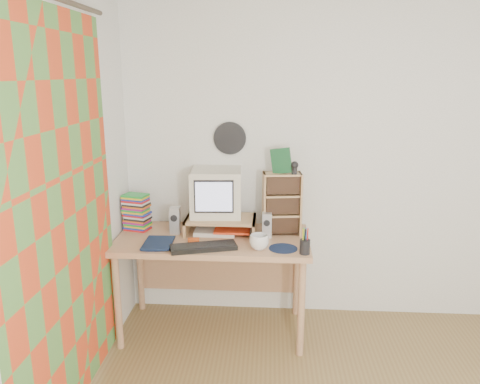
# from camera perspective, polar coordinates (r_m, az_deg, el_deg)

# --- Properties ---
(back_wall) EXTENTS (3.50, 0.00, 3.50)m
(back_wall) POSITION_cam_1_polar(r_m,az_deg,el_deg) (3.69, 13.37, 3.53)
(back_wall) COLOR white
(back_wall) RESTS_ON floor
(left_wall) EXTENTS (0.00, 3.50, 3.50)m
(left_wall) POSITION_cam_1_polar(r_m,az_deg,el_deg) (2.25, -26.78, -4.50)
(left_wall) COLOR white
(left_wall) RESTS_ON floor
(curtain) EXTENTS (0.00, 2.20, 2.20)m
(curtain) POSITION_cam_1_polar(r_m,az_deg,el_deg) (2.66, -20.67, -3.34)
(curtain) COLOR #D9441E
(curtain) RESTS_ON left_wall
(wall_disc) EXTENTS (0.25, 0.02, 0.25)m
(wall_disc) POSITION_cam_1_polar(r_m,az_deg,el_deg) (3.60, -1.25, 6.57)
(wall_disc) COLOR black
(wall_disc) RESTS_ON back_wall
(desk) EXTENTS (1.40, 0.70, 0.75)m
(desk) POSITION_cam_1_polar(r_m,az_deg,el_deg) (3.54, -3.21, -7.24)
(desk) COLOR tan
(desk) RESTS_ON floor
(monitor_riser) EXTENTS (0.52, 0.30, 0.12)m
(monitor_riser) POSITION_cam_1_polar(r_m,az_deg,el_deg) (3.49, -2.37, -3.55)
(monitor_riser) COLOR tan
(monitor_riser) RESTS_ON desk
(crt_monitor) EXTENTS (0.39, 0.39, 0.35)m
(crt_monitor) POSITION_cam_1_polar(r_m,az_deg,el_deg) (3.49, -2.94, -0.16)
(crt_monitor) COLOR beige
(crt_monitor) RESTS_ON monitor_riser
(speaker_left) EXTENTS (0.08, 0.08, 0.20)m
(speaker_left) POSITION_cam_1_polar(r_m,az_deg,el_deg) (3.52, -7.92, -3.45)
(speaker_left) COLOR #AFAFB4
(speaker_left) RESTS_ON desk
(speaker_right) EXTENTS (0.07, 0.07, 0.18)m
(speaker_right) POSITION_cam_1_polar(r_m,az_deg,el_deg) (3.41, 3.28, -4.04)
(speaker_right) COLOR #AFAFB4
(speaker_right) RESTS_ON desk
(keyboard) EXTENTS (0.47, 0.27, 0.03)m
(keyboard) POSITION_cam_1_polar(r_m,az_deg,el_deg) (3.21, -4.47, -6.71)
(keyboard) COLOR black
(keyboard) RESTS_ON desk
(dvd_stack) EXTENTS (0.20, 0.17, 0.25)m
(dvd_stack) POSITION_cam_1_polar(r_m,az_deg,el_deg) (3.64, -12.46, -2.62)
(dvd_stack) COLOR brown
(dvd_stack) RESTS_ON desk
(cd_rack) EXTENTS (0.29, 0.18, 0.46)m
(cd_rack) POSITION_cam_1_polar(r_m,az_deg,el_deg) (3.46, 5.10, -1.41)
(cd_rack) COLOR tan
(cd_rack) RESTS_ON desk
(mug) EXTENTS (0.15, 0.15, 0.10)m
(mug) POSITION_cam_1_polar(r_m,az_deg,el_deg) (3.19, 2.35, -6.10)
(mug) COLOR white
(mug) RESTS_ON desk
(diary) EXTENTS (0.25, 0.19, 0.05)m
(diary) POSITION_cam_1_polar(r_m,az_deg,el_deg) (3.35, -11.61, -5.92)
(diary) COLOR #101E3D
(diary) RESTS_ON desk
(mousepad) EXTENTS (0.23, 0.23, 0.00)m
(mousepad) POSITION_cam_1_polar(r_m,az_deg,el_deg) (3.23, 5.28, -6.86)
(mousepad) COLOR #0F1934
(mousepad) RESTS_ON desk
(pen_cup) EXTENTS (0.08, 0.08, 0.14)m
(pen_cup) POSITION_cam_1_polar(r_m,az_deg,el_deg) (3.14, 7.92, -6.30)
(pen_cup) COLOR black
(pen_cup) RESTS_ON desk
(papers) EXTENTS (0.30, 0.22, 0.04)m
(papers) POSITION_cam_1_polar(r_m,az_deg,el_deg) (3.52, -2.21, -4.68)
(papers) COLOR silver
(papers) RESTS_ON desk
(red_box) EXTENTS (0.09, 0.06, 0.04)m
(red_box) POSITION_cam_1_polar(r_m,az_deg,el_deg) (3.31, -5.68, -6.02)
(red_box) COLOR #D04916
(red_box) RESTS_ON desk
(game_box) EXTENTS (0.14, 0.06, 0.18)m
(game_box) POSITION_cam_1_polar(r_m,az_deg,el_deg) (3.38, 5.05, 3.81)
(game_box) COLOR #16502A
(game_box) RESTS_ON cd_rack
(webcam) EXTENTS (0.06, 0.06, 0.09)m
(webcam) POSITION_cam_1_polar(r_m,az_deg,el_deg) (3.36, 6.66, 2.95)
(webcam) COLOR black
(webcam) RESTS_ON cd_rack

